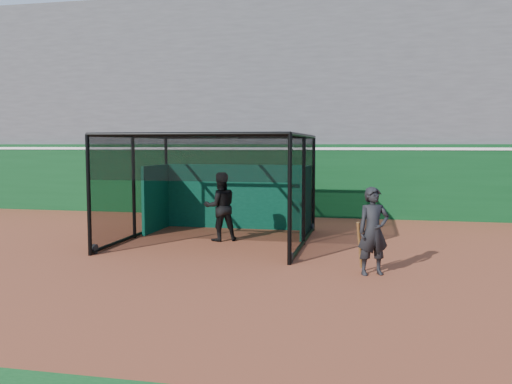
# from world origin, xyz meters

# --- Properties ---
(ground) EXTENTS (120.00, 120.00, 0.00)m
(ground) POSITION_xyz_m (0.00, 0.00, 0.00)
(ground) COLOR brown
(ground) RESTS_ON ground
(outfield_wall) EXTENTS (50.00, 0.50, 2.50)m
(outfield_wall) POSITION_xyz_m (0.00, 8.50, 1.29)
(outfield_wall) COLOR #0A3916
(outfield_wall) RESTS_ON ground
(grandstand) EXTENTS (50.00, 7.85, 8.95)m
(grandstand) POSITION_xyz_m (0.00, 12.27, 4.48)
(grandstand) COLOR #4C4C4F
(grandstand) RESTS_ON ground
(batting_cage) EXTENTS (4.61, 4.77, 2.71)m
(batting_cage) POSITION_xyz_m (-1.14, 3.20, 1.35)
(batting_cage) COLOR black
(batting_cage) RESTS_ON ground
(batter) EXTENTS (1.08, 1.01, 1.78)m
(batter) POSITION_xyz_m (-1.05, 3.28, 0.89)
(batter) COLOR black
(batter) RESTS_ON ground
(on_deck_player) EXTENTS (0.72, 0.61, 1.68)m
(on_deck_player) POSITION_xyz_m (2.80, 0.33, 0.84)
(on_deck_player) COLOR black
(on_deck_player) RESTS_ON ground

